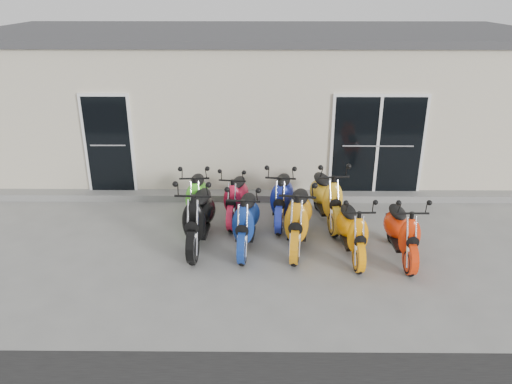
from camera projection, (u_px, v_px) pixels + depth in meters
ground at (256, 242)px, 9.20m from camera, size 80.00×80.00×0.00m
building at (258, 98)px, 13.39m from camera, size 14.00×6.00×3.20m
roof_cap at (258, 32)px, 12.75m from camera, size 14.20×6.20×0.16m
front_step at (257, 196)px, 11.04m from camera, size 14.00×0.40×0.15m
door_left at (108, 142)px, 10.75m from camera, size 1.07×0.08×2.22m
door_right at (378, 143)px, 10.70m from camera, size 2.02×0.08×2.22m
scooter_front_black at (199, 209)px, 8.81m from camera, size 0.81×1.97×1.43m
scooter_front_blue at (246, 213)px, 8.77m from camera, size 0.79×1.86×1.34m
scooter_front_orange_a at (298, 210)px, 8.77m from camera, size 0.97×2.03×1.44m
scooter_front_orange_b at (353, 224)px, 8.50m from camera, size 0.69×1.69×1.23m
scooter_front_red at (403, 225)px, 8.44m from camera, size 0.64×1.71×1.26m
scooter_back_green at (197, 190)px, 9.81m from camera, size 0.74×1.80×1.30m
scooter_back_red at (236, 191)px, 9.88m from camera, size 0.79×1.69×1.20m
scooter_back_blue at (282, 190)px, 9.78m from camera, size 0.86×1.86×1.32m
scooter_back_yellow at (327, 190)px, 9.73m from camera, size 0.92×1.94×1.38m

